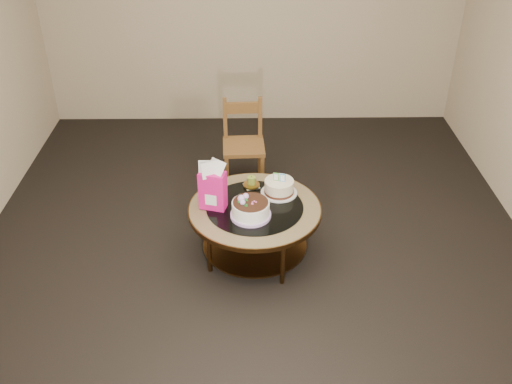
{
  "coord_description": "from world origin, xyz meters",
  "views": [
    {
      "loc": [
        -0.04,
        -3.57,
        2.91
      ],
      "look_at": [
        0.01,
        0.02,
        0.58
      ],
      "focal_mm": 40.0,
      "sensor_mm": 36.0,
      "label": 1
    }
  ],
  "objects_px": {
    "coffee_table": "(255,215)",
    "cream_cake": "(279,187)",
    "gift_bag": "(213,186)",
    "decorated_cake": "(250,210)",
    "dining_chair": "(243,144)"
  },
  "relations": [
    {
      "from": "coffee_table",
      "to": "dining_chair",
      "type": "bearing_deg",
      "value": 94.82
    },
    {
      "from": "cream_cake",
      "to": "gift_bag",
      "type": "xyz_separation_m",
      "value": [
        -0.5,
        -0.18,
        0.14
      ]
    },
    {
      "from": "coffee_table",
      "to": "cream_cake",
      "type": "relative_size",
      "value": 3.57
    },
    {
      "from": "coffee_table",
      "to": "dining_chair",
      "type": "distance_m",
      "value": 1.09
    },
    {
      "from": "coffee_table",
      "to": "decorated_cake",
      "type": "distance_m",
      "value": 0.19
    },
    {
      "from": "decorated_cake",
      "to": "coffee_table",
      "type": "bearing_deg",
      "value": 74.93
    },
    {
      "from": "decorated_cake",
      "to": "cream_cake",
      "type": "distance_m",
      "value": 0.38
    },
    {
      "from": "decorated_cake",
      "to": "dining_chair",
      "type": "relative_size",
      "value": 0.37
    },
    {
      "from": "cream_cake",
      "to": "dining_chair",
      "type": "distance_m",
      "value": 0.96
    },
    {
      "from": "decorated_cake",
      "to": "gift_bag",
      "type": "distance_m",
      "value": 0.33
    },
    {
      "from": "decorated_cake",
      "to": "gift_bag",
      "type": "height_order",
      "value": "gift_bag"
    },
    {
      "from": "coffee_table",
      "to": "cream_cake",
      "type": "height_order",
      "value": "cream_cake"
    },
    {
      "from": "gift_bag",
      "to": "dining_chair",
      "type": "height_order",
      "value": "gift_bag"
    },
    {
      "from": "decorated_cake",
      "to": "gift_bag",
      "type": "xyz_separation_m",
      "value": [
        -0.28,
        0.12,
        0.14
      ]
    },
    {
      "from": "coffee_table",
      "to": "gift_bag",
      "type": "height_order",
      "value": "gift_bag"
    }
  ]
}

